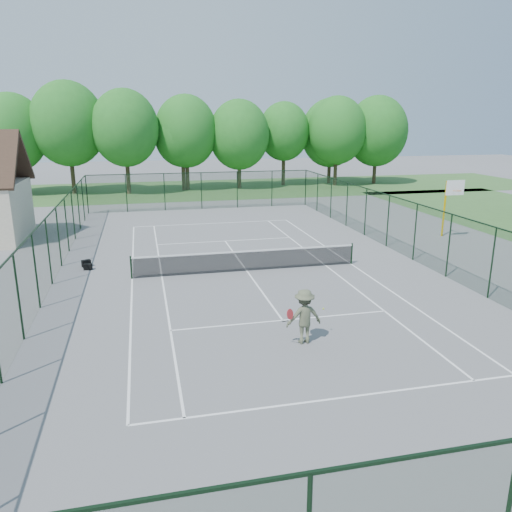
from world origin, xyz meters
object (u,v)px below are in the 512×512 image
at_px(tennis_net, 247,260).
at_px(sports_bag_a, 86,263).
at_px(tennis_player, 304,316).
at_px(basketball_goal, 450,197).

relative_size(tennis_net, sports_bag_a, 25.77).
relative_size(sports_bag_a, tennis_player, 0.23).
bearing_deg(sports_bag_a, tennis_net, -41.29).
relative_size(basketball_goal, tennis_player, 1.97).
bearing_deg(sports_bag_a, basketball_goal, -18.77).
height_order(tennis_net, basketball_goal, basketball_goal).
bearing_deg(sports_bag_a, tennis_player, -77.03).
bearing_deg(tennis_net, tennis_player, -88.87).
distance_m(tennis_net, basketball_goal, 14.46).
distance_m(tennis_net, tennis_player, 8.37).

